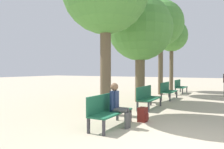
# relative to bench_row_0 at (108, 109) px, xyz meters

# --- Properties ---
(ground_plane) EXTENTS (80.00, 80.00, 0.00)m
(ground_plane) POSITION_rel_bench_row_0_xyz_m (2.08, -0.61, -0.50)
(ground_plane) COLOR #B7A88E
(bench_row_0) EXTENTS (0.53, 1.65, 0.89)m
(bench_row_0) POSITION_rel_bench_row_0_xyz_m (0.00, 0.00, 0.00)
(bench_row_0) COLOR #1E6042
(bench_row_0) RESTS_ON ground_plane
(bench_row_1) EXTENTS (0.53, 1.65, 0.89)m
(bench_row_1) POSITION_rel_bench_row_0_xyz_m (0.00, 3.22, 0.00)
(bench_row_1) COLOR #1E6042
(bench_row_1) RESTS_ON ground_plane
(bench_row_2) EXTENTS (0.53, 1.65, 0.89)m
(bench_row_2) POSITION_rel_bench_row_0_xyz_m (0.00, 6.45, 0.00)
(bench_row_2) COLOR #1E6042
(bench_row_2) RESTS_ON ground_plane
(bench_row_3) EXTENTS (0.53, 1.65, 0.89)m
(bench_row_3) POSITION_rel_bench_row_0_xyz_m (0.00, 9.67, 0.00)
(bench_row_3) COLOR #1E6042
(bench_row_3) RESTS_ON ground_plane
(tree_row_1) EXTENTS (3.15, 3.15, 5.16)m
(tree_row_1) POSITION_rel_bench_row_0_xyz_m (-0.94, 4.83, 3.05)
(tree_row_1) COLOR brown
(tree_row_1) RESTS_ON ground_plane
(tree_row_2) EXTENTS (2.88, 2.88, 5.94)m
(tree_row_2) POSITION_rel_bench_row_0_xyz_m (-0.94, 8.42, 3.97)
(tree_row_2) COLOR brown
(tree_row_2) RESTS_ON ground_plane
(tree_row_3) EXTENTS (2.39, 2.39, 5.32)m
(tree_row_3) POSITION_rel_bench_row_0_xyz_m (-0.94, 11.30, 3.58)
(tree_row_3) COLOR brown
(tree_row_3) RESTS_ON ground_plane
(person_seated) EXTENTS (0.57, 0.32, 1.21)m
(person_seated) POSITION_rel_bench_row_0_xyz_m (0.24, 0.12, 0.14)
(person_seated) COLOR #4C4C4C
(person_seated) RESTS_ON ground_plane
(backpack) EXTENTS (0.28, 0.30, 0.43)m
(backpack) POSITION_rel_bench_row_0_xyz_m (0.64, 1.01, -0.28)
(backpack) COLOR maroon
(backpack) RESTS_ON ground_plane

